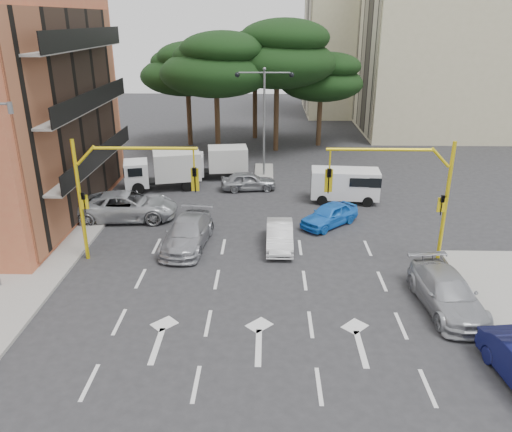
{
  "coord_description": "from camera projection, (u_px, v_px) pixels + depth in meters",
  "views": [
    {
      "loc": [
        0.26,
        -20.01,
        11.09
      ],
      "look_at": [
        -0.3,
        3.85,
        1.6
      ],
      "focal_mm": 35.0,
      "sensor_mm": 36.0,
      "label": 1
    }
  ],
  "objects": [
    {
      "name": "car_silver_cross_b",
      "position": [
        248.0,
        181.0,
        34.36
      ],
      "size": [
        3.94,
        2.01,
        1.29
      ],
      "primitive_type": "imported",
      "rotation": [
        0.0,
        0.0,
        1.71
      ],
      "color": "gray",
      "rests_on": "ground"
    },
    {
      "name": "ground",
      "position": [
        261.0,
        280.0,
        22.69
      ],
      "size": [
        120.0,
        120.0,
        0.0
      ],
      "primitive_type": "plane",
      "color": "#28282B",
      "rests_on": "ground"
    },
    {
      "name": "car_white_hatch",
      "position": [
        280.0,
        236.0,
        25.75
      ],
      "size": [
        1.37,
        3.86,
        1.27
      ],
      "primitive_type": "imported",
      "rotation": [
        0.0,
        0.0,
        -0.01
      ],
      "color": "silver",
      "rests_on": "ground"
    },
    {
      "name": "apartment_beige_far",
      "position": [
        373.0,
        42.0,
        60.19
      ],
      "size": [
        16.2,
        12.15,
        16.7
      ],
      "color": "beige",
      "rests_on": "ground"
    },
    {
      "name": "car_silver_parked",
      "position": [
        447.0,
        293.0,
        20.23
      ],
      "size": [
        2.41,
        5.13,
        1.45
      ],
      "primitive_type": "imported",
      "rotation": [
        0.0,
        0.0,
        0.08
      ],
      "color": "#9B9DA3",
      "rests_on": "ground"
    },
    {
      "name": "car_silver_wagon",
      "position": [
        188.0,
        233.0,
        25.8
      ],
      "size": [
        2.52,
        5.25,
        1.48
      ],
      "primitive_type": "imported",
      "rotation": [
        0.0,
        0.0,
        -0.09
      ],
      "color": "#9A9BA1",
      "rests_on": "ground"
    },
    {
      "name": "van_white",
      "position": [
        345.0,
        185.0,
        32.09
      ],
      "size": [
        4.42,
        2.26,
        2.14
      ],
      "primitive_type": null,
      "rotation": [
        0.0,
        0.0,
        -1.65
      ],
      "color": "white",
      "rests_on": "ground"
    },
    {
      "name": "street_lamp_center",
      "position": [
        264.0,
        103.0,
        35.55
      ],
      "size": [
        4.16,
        0.36,
        7.77
      ],
      "color": "slate",
      "rests_on": "median_strip"
    },
    {
      "name": "pine_center",
      "position": [
        278.0,
        54.0,
        41.85
      ],
      "size": [
        9.98,
        9.98,
        11.16
      ],
      "color": "#382616",
      "rests_on": "ground"
    },
    {
      "name": "car_blue_compact",
      "position": [
        330.0,
        215.0,
        28.44
      ],
      "size": [
        3.83,
        3.76,
        1.3
      ],
      "primitive_type": "imported",
      "rotation": [
        0.0,
        0.0,
        -0.81
      ],
      "color": "blue",
      "rests_on": "ground"
    },
    {
      "name": "pine_left_near",
      "position": [
        216.0,
        64.0,
        40.36
      ],
      "size": [
        9.15,
        9.15,
        10.23
      ],
      "color": "#382616",
      "rests_on": "ground"
    },
    {
      "name": "median_strip",
      "position": [
        264.0,
        175.0,
        37.53
      ],
      "size": [
        1.4,
        6.0,
        0.15
      ],
      "primitive_type": "cube",
      "color": "gray",
      "rests_on": "ground"
    },
    {
      "name": "signal_mast_left",
      "position": [
        116.0,
        184.0,
        23.26
      ],
      "size": [
        5.79,
        0.37,
        6.0
      ],
      "color": "yellow",
      "rests_on": "ground"
    },
    {
      "name": "car_silver_cross_a",
      "position": [
        127.0,
        206.0,
        29.31
      ],
      "size": [
        6.09,
        3.19,
        1.64
      ],
      "primitive_type": "imported",
      "rotation": [
        0.0,
        0.0,
        1.65
      ],
      "color": "#AEB1B6",
      "rests_on": "ground"
    },
    {
      "name": "box_truck_a",
      "position": [
        163.0,
        171.0,
        34.42
      ],
      "size": [
        5.62,
        3.4,
        2.58
      ],
      "primitive_type": null,
      "rotation": [
        0.0,
        0.0,
        1.81
      ],
      "color": "white",
      "rests_on": "ground"
    },
    {
      "name": "pine_back",
      "position": [
        256.0,
        58.0,
        46.8
      ],
      "size": [
        9.15,
        9.15,
        10.23
      ],
      "color": "#382616",
      "rests_on": "ground"
    },
    {
      "name": "box_truck_b",
      "position": [
        216.0,
        163.0,
        36.74
      ],
      "size": [
        4.93,
        2.57,
        2.32
      ],
      "primitive_type": null,
      "rotation": [
        0.0,
        0.0,
        1.7
      ],
      "color": "silver",
      "rests_on": "ground"
    },
    {
      "name": "apartment_beige_near",
      "position": [
        471.0,
        37.0,
        48.52
      ],
      "size": [
        20.2,
        12.15,
        18.7
      ],
      "color": "beige",
      "rests_on": "ground"
    },
    {
      "name": "pine_left_far",
      "position": [
        187.0,
        68.0,
        44.4
      ],
      "size": [
        8.32,
        8.32,
        9.3
      ],
      "color": "#382616",
      "rests_on": "ground"
    },
    {
      "name": "signal_mast_right",
      "position": [
        409.0,
        186.0,
        22.96
      ],
      "size": [
        5.79,
        0.37,
        6.0
      ],
      "color": "yellow",
      "rests_on": "ground"
    },
    {
      "name": "pine_right",
      "position": [
        322.0,
        77.0,
        44.39
      ],
      "size": [
        7.49,
        7.49,
        8.37
      ],
      "color": "#382616",
      "rests_on": "ground"
    }
  ]
}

